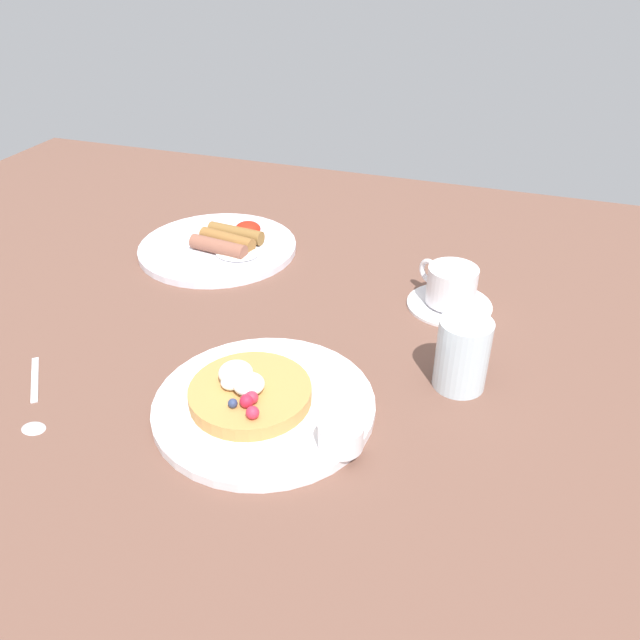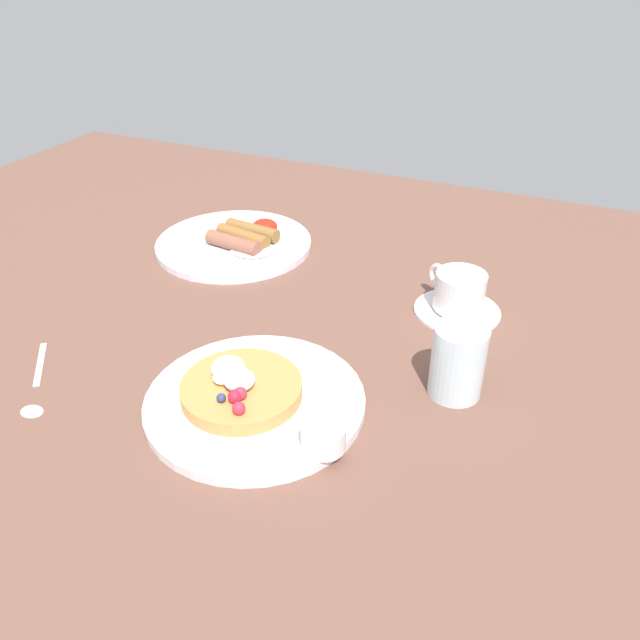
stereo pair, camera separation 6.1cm
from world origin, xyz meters
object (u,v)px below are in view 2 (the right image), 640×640
at_px(pancake_plate, 255,401).
at_px(breakfast_plate, 234,244).
at_px(coffee_saucer, 457,310).
at_px(water_glass, 458,361).
at_px(coffee_cup, 459,290).
at_px(teaspoon, 35,391).
at_px(syrup_ramekin, 324,436).

xyz_separation_m(pancake_plate, breakfast_plate, (-0.24, 0.35, -0.00)).
xyz_separation_m(coffee_saucer, water_glass, (0.04, -0.18, 0.04)).
bearing_deg(coffee_cup, breakfast_plate, 172.64).
xyz_separation_m(breakfast_plate, teaspoon, (-0.02, -0.44, -0.00)).
distance_m(pancake_plate, breakfast_plate, 0.42).
distance_m(coffee_saucer, teaspoon, 0.57).
bearing_deg(syrup_ramekin, water_glass, 57.90).
relative_size(syrup_ramekin, breakfast_plate, 0.18).
bearing_deg(coffee_saucer, pancake_plate, -118.98).
relative_size(coffee_cup, teaspoon, 0.75).
bearing_deg(coffee_cup, pancake_plate, -118.69).
height_order(pancake_plate, syrup_ramekin, syrup_ramekin).
xyz_separation_m(teaspoon, water_glass, (0.46, 0.21, 0.04)).
height_order(coffee_saucer, coffee_cup, coffee_cup).
distance_m(breakfast_plate, teaspoon, 0.44).
xyz_separation_m(pancake_plate, teaspoon, (-0.25, -0.09, -0.00)).
bearing_deg(teaspoon, coffee_cup, 42.97).
xyz_separation_m(syrup_ramekin, breakfast_plate, (-0.34, 0.39, -0.02)).
relative_size(breakfast_plate, coffee_saucer, 2.16).
bearing_deg(coffee_saucer, water_glass, -77.54).
height_order(breakfast_plate, water_glass, water_glass).
xyz_separation_m(coffee_saucer, coffee_cup, (-0.00, 0.00, 0.03)).
bearing_deg(pancake_plate, coffee_saucer, 61.02).
height_order(pancake_plate, breakfast_plate, same).
relative_size(pancake_plate, coffee_saucer, 2.08).
distance_m(syrup_ramekin, coffee_cup, 0.35).
height_order(coffee_cup, teaspoon, coffee_cup).
bearing_deg(pancake_plate, water_glass, 30.07).
distance_m(syrup_ramekin, breakfast_plate, 0.52).
distance_m(pancake_plate, syrup_ramekin, 0.11).
distance_m(breakfast_plate, water_glass, 0.50).
bearing_deg(pancake_plate, breakfast_plate, 124.00).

